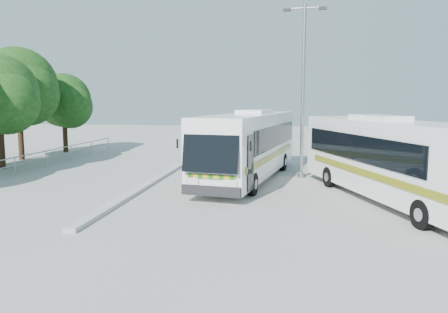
% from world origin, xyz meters
% --- Properties ---
extents(ground, '(100.00, 100.00, 0.00)m').
position_xyz_m(ground, '(0.00, 0.00, 0.00)').
color(ground, '#A3A39E').
rests_on(ground, ground).
extents(kerb_divider, '(0.40, 16.00, 0.15)m').
position_xyz_m(kerb_divider, '(-2.30, 2.00, 0.07)').
color(kerb_divider, '#B2B2AD').
rests_on(kerb_divider, ground).
extents(railing, '(0.06, 22.00, 1.00)m').
position_xyz_m(railing, '(-10.00, 4.00, 0.74)').
color(railing, gray).
rests_on(railing, ground).
extents(tree_far_d, '(5.62, 5.30, 7.33)m').
position_xyz_m(tree_far_d, '(-13.31, 8.80, 4.82)').
color(tree_far_d, '#382314').
rests_on(tree_far_d, ground).
extents(tree_far_e, '(4.54, 4.28, 5.92)m').
position_xyz_m(tree_far_e, '(-12.63, 13.30, 3.89)').
color(tree_far_e, '#382314').
rests_on(tree_far_e, ground).
extents(coach_main, '(4.27, 11.87, 3.23)m').
position_xyz_m(coach_main, '(2.16, 3.78, 1.77)').
color(coach_main, white).
rests_on(coach_main, ground).
extents(coach_adjacent, '(5.75, 11.34, 3.12)m').
position_xyz_m(coach_adjacent, '(7.90, -0.35, 1.71)').
color(coach_adjacent, white).
rests_on(coach_adjacent, ground).
extents(lamppost, '(2.09, 0.39, 8.54)m').
position_xyz_m(lamppost, '(4.71, 4.55, 4.71)').
color(lamppost, '#979AA0').
rests_on(lamppost, ground).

